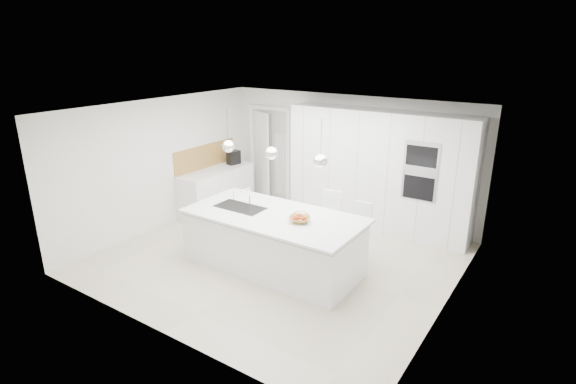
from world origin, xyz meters
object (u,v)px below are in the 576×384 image
Objects in this scene: espresso_machine at (234,157)px; bar_stool_left at (328,223)px; bar_stool_right at (359,233)px; fruit_bowl at (300,219)px; island_base at (272,243)px.

espresso_machine is 0.28× the size of bar_stool_left.
espresso_machine is 3.21m from bar_stool_left.
bar_stool_right is (3.59, -1.12, -0.55)m from espresso_machine.
espresso_machine is (-3.03, 2.05, 0.11)m from fruit_bowl.
espresso_machine is at bearing 140.78° from island_base.
fruit_bowl is at bearing -122.01° from bar_stool_right.
island_base is at bearing -139.45° from bar_stool_right.
espresso_machine is at bearing 149.30° from bar_stool_left.
bar_stool_left reaches higher than bar_stool_right.
island_base is 9.39× the size of espresso_machine.
island_base is 2.60× the size of bar_stool_left.
fruit_bowl is 1.08× the size of espresso_machine.
bar_stool_right is (0.60, -0.05, -0.04)m from bar_stool_left.
bar_stool_right is at bearing 41.76° from island_base.
bar_stool_left is 1.07× the size of bar_stool_right.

